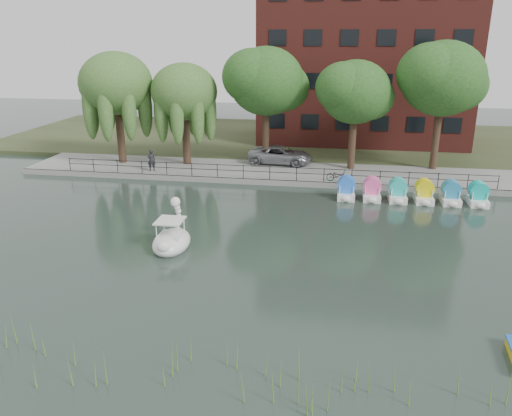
% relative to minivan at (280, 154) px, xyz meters
% --- Properties ---
extents(ground_plane, '(120.00, 120.00, 0.00)m').
position_rel_minivan_xyz_m(ground_plane, '(-0.20, -18.17, -1.24)').
color(ground_plane, '#394B44').
extents(promenade, '(40.00, 6.00, 0.40)m').
position_rel_minivan_xyz_m(promenade, '(-0.20, -2.17, -1.04)').
color(promenade, gray).
rests_on(promenade, ground_plane).
extents(kerb, '(40.00, 0.25, 0.40)m').
position_rel_minivan_xyz_m(kerb, '(-0.20, -5.12, -1.04)').
color(kerb, gray).
rests_on(kerb, ground_plane).
extents(land_strip, '(60.00, 22.00, 0.36)m').
position_rel_minivan_xyz_m(land_strip, '(-0.20, 11.83, -1.06)').
color(land_strip, '#47512D').
rests_on(land_strip, ground_plane).
extents(railing, '(32.00, 0.05, 1.00)m').
position_rel_minivan_xyz_m(railing, '(-0.20, -4.92, -0.10)').
color(railing, black).
rests_on(railing, promenade).
extents(apartment_building, '(20.00, 10.07, 18.00)m').
position_rel_minivan_xyz_m(apartment_building, '(6.80, 11.80, 8.12)').
color(apartment_building, '#4C1E16').
rests_on(apartment_building, land_strip).
extents(willow_left, '(5.88, 5.88, 9.01)m').
position_rel_minivan_xyz_m(willow_left, '(-13.20, -1.67, 5.63)').
color(willow_left, '#473323').
rests_on(willow_left, promenade).
extents(willow_mid, '(5.32, 5.32, 8.15)m').
position_rel_minivan_xyz_m(willow_mid, '(-7.70, -1.17, 5.01)').
color(willow_mid, '#473323').
rests_on(willow_mid, promenade).
extents(broadleaf_center, '(6.00, 6.00, 9.25)m').
position_rel_minivan_xyz_m(broadleaf_center, '(-1.20, -0.17, 5.82)').
color(broadleaf_center, '#473323').
rests_on(broadleaf_center, promenade).
extents(broadleaf_right, '(5.40, 5.40, 8.32)m').
position_rel_minivan_xyz_m(broadleaf_right, '(5.80, -0.67, 5.15)').
color(broadleaf_right, '#473323').
rests_on(broadleaf_right, promenade).
extents(broadleaf_far, '(6.30, 6.30, 9.71)m').
position_rel_minivan_xyz_m(broadleaf_far, '(12.30, 0.33, 6.16)').
color(broadleaf_far, '#473323').
rests_on(broadleaf_far, promenade).
extents(minivan, '(3.13, 6.20, 1.68)m').
position_rel_minivan_xyz_m(minivan, '(0.00, 0.00, 0.00)').
color(minivan, gray).
rests_on(minivan, promenade).
extents(bicycle, '(1.10, 1.82, 1.00)m').
position_rel_minivan_xyz_m(bicycle, '(4.81, -4.83, -0.34)').
color(bicycle, gray).
rests_on(bicycle, promenade).
extents(pedestrian, '(0.86, 0.77, 1.98)m').
position_rel_minivan_xyz_m(pedestrian, '(-9.72, -4.05, 0.15)').
color(pedestrian, black).
rests_on(pedestrian, promenade).
extents(swan_boat, '(1.88, 3.08, 2.49)m').
position_rel_minivan_xyz_m(swan_boat, '(-3.61, -17.45, -0.70)').
color(swan_boat, white).
rests_on(swan_boat, ground_plane).
extents(pedal_boat_row, '(9.65, 1.70, 1.40)m').
position_rel_minivan_xyz_m(pedal_boat_row, '(9.67, -7.40, -0.63)').
color(pedal_boat_row, white).
rests_on(pedal_boat_row, ground_plane).
extents(reed_bank, '(24.00, 2.40, 1.20)m').
position_rel_minivan_xyz_m(reed_bank, '(1.80, -27.67, -0.64)').
color(reed_bank, '#669938').
rests_on(reed_bank, ground_plane).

